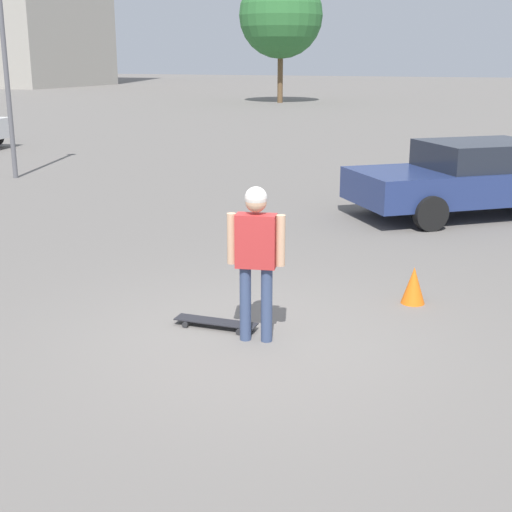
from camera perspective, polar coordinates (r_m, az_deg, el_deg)
name	(u,v)px	position (r m, az deg, el deg)	size (l,w,h in m)	color
ground_plane	(256,340)	(7.78, 0.00, -6.74)	(220.00, 220.00, 0.00)	slate
person	(256,246)	(7.45, 0.00, 0.77)	(0.61, 0.28, 1.69)	#38476B
skateboard	(216,322)	(8.12, -3.24, -5.30)	(0.97, 0.30, 0.08)	#232328
car_parked_near	(476,177)	(14.43, 17.19, 6.05)	(4.92, 4.49, 1.42)	navy
tree_distant	(281,16)	(49.12, 1.99, 18.67)	(5.49, 5.49, 8.34)	brown
traffic_cone	(414,285)	(9.05, 12.49, -2.30)	(0.30, 0.30, 0.47)	orange
lamp_post	(2,31)	(19.01, -19.62, 16.60)	(0.28, 0.28, 6.14)	#59595E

